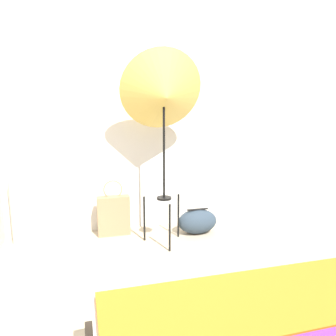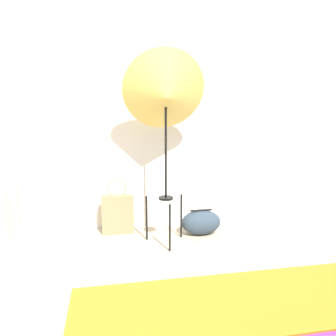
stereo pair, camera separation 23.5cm
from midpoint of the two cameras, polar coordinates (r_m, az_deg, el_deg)
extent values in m
cube|color=silver|center=(3.60, -0.68, 10.02)|extent=(8.00, 0.05, 2.60)
cube|color=orange|center=(1.71, 20.58, -21.06)|extent=(1.76, 0.49, 0.04)
cylinder|color=black|center=(3.09, 2.52, -10.42)|extent=(0.02, 0.02, 0.46)
cylinder|color=black|center=(3.35, -1.71, -8.73)|extent=(0.02, 0.02, 0.46)
cylinder|color=black|center=(3.42, 4.30, -8.35)|extent=(0.02, 0.02, 0.46)
cylinder|color=black|center=(3.21, 1.73, -5.28)|extent=(0.14, 0.14, 0.02)
cylinder|color=black|center=(3.11, 1.78, 3.58)|extent=(0.02, 0.02, 1.00)
cone|color=#D1B251|center=(3.09, 1.83, 12.80)|extent=(0.79, 0.51, 0.82)
cube|color=#9E7A56|center=(3.54, -6.86, -8.03)|extent=(0.33, 0.11, 0.42)
torus|color=#9E7A56|center=(3.46, -6.97, -3.57)|extent=(0.20, 0.01, 0.20)
ellipsoid|color=#2D3D4C|center=(3.55, 7.70, -9.38)|extent=(0.42, 0.26, 0.26)
cube|color=black|center=(3.50, 7.75, -7.31)|extent=(0.23, 0.04, 0.01)
cylinder|color=beige|center=(3.62, -22.31, -6.31)|extent=(0.09, 0.09, 0.67)
camera|label=1|loc=(0.12, -87.70, 0.44)|focal=35.00mm
camera|label=2|loc=(0.12, 92.30, -0.44)|focal=35.00mm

